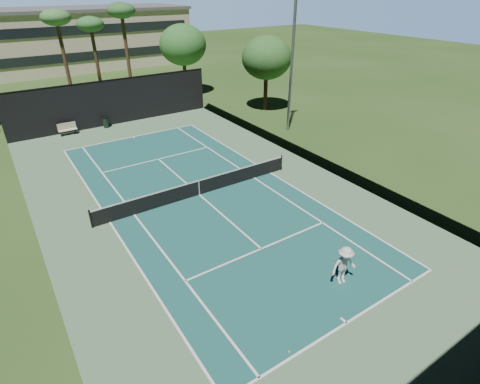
% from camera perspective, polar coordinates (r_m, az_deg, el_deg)
% --- Properties ---
extents(ground, '(160.00, 160.00, 0.00)m').
position_cam_1_polar(ground, '(23.06, -6.20, -0.46)').
color(ground, '#2B491B').
rests_on(ground, ground).
extents(apron_slab, '(18.00, 32.00, 0.01)m').
position_cam_1_polar(apron_slab, '(23.06, -6.20, -0.45)').
color(apron_slab, '#557854').
rests_on(apron_slab, ground).
extents(court_surface, '(10.97, 23.77, 0.01)m').
position_cam_1_polar(court_surface, '(23.05, -6.20, -0.43)').
color(court_surface, '#1A5550').
rests_on(court_surface, ground).
extents(court_lines, '(11.07, 23.87, 0.01)m').
position_cam_1_polar(court_lines, '(23.05, -6.20, -0.41)').
color(court_lines, white).
rests_on(court_lines, ground).
extents(tennis_net, '(12.90, 0.10, 1.10)m').
position_cam_1_polar(tennis_net, '(22.79, -6.27, 0.76)').
color(tennis_net, black).
rests_on(tennis_net, ground).
extents(fence, '(18.04, 32.05, 4.03)m').
position_cam_1_polar(fence, '(22.19, -6.55, 4.12)').
color(fence, black).
rests_on(fence, ground).
extents(player, '(1.30, 0.90, 1.84)m').
position_cam_1_polar(player, '(16.69, 15.59, -10.72)').
color(player, silver).
rests_on(player, ground).
extents(tennis_ball_a, '(0.07, 0.07, 0.07)m').
position_cam_1_polar(tennis_ball_a, '(14.38, 7.49, -22.97)').
color(tennis_ball_a, '#C2D831').
rests_on(tennis_ball_a, ground).
extents(tennis_ball_b, '(0.08, 0.08, 0.08)m').
position_cam_1_polar(tennis_ball_b, '(23.48, -16.67, -0.93)').
color(tennis_ball_b, '#DBF036').
rests_on(tennis_ball_b, ground).
extents(tennis_ball_c, '(0.07, 0.07, 0.07)m').
position_cam_1_polar(tennis_ball_c, '(26.52, -11.94, 3.29)').
color(tennis_ball_c, '#CDD22F').
rests_on(tennis_ball_c, ground).
extents(tennis_ball_d, '(0.06, 0.06, 0.06)m').
position_cam_1_polar(tennis_ball_d, '(23.34, -21.72, -2.08)').
color(tennis_ball_d, '#C1DE32').
rests_on(tennis_ball_d, ground).
extents(park_bench, '(1.50, 0.45, 1.02)m').
position_cam_1_polar(park_bench, '(35.47, -24.82, 8.77)').
color(park_bench, beige).
rests_on(park_bench, ground).
extents(trash_bin, '(0.56, 0.56, 0.95)m').
position_cam_1_polar(trash_bin, '(36.09, -19.75, 9.97)').
color(trash_bin, black).
rests_on(trash_bin, ground).
extents(palm_a, '(2.80, 2.80, 9.32)m').
position_cam_1_polar(palm_a, '(42.67, -26.16, 22.30)').
color(palm_a, '#4B3420').
rests_on(palm_a, ground).
extents(palm_b, '(2.80, 2.80, 8.42)m').
position_cam_1_polar(palm_b, '(45.38, -21.80, 22.30)').
color(palm_b, '#45311D').
rests_on(palm_b, ground).
extents(palm_c, '(2.80, 2.80, 9.77)m').
position_cam_1_polar(palm_c, '(43.06, -17.58, 24.35)').
color(palm_c, '#4C3620').
rests_on(palm_c, ground).
extents(decid_tree_a, '(5.12, 5.12, 7.62)m').
position_cam_1_polar(decid_tree_a, '(44.63, -8.70, 21.27)').
color(decid_tree_a, '#412C1C').
rests_on(decid_tree_a, ground).
extents(decid_tree_b, '(4.80, 4.80, 7.14)m').
position_cam_1_polar(decid_tree_b, '(38.26, 4.08, 19.71)').
color(decid_tree_b, '#40271B').
rests_on(decid_tree_b, ground).
extents(campus_building, '(40.50, 12.50, 8.30)m').
position_cam_1_polar(campus_building, '(64.98, -27.15, 19.96)').
color(campus_building, beige).
rests_on(campus_building, ground).
extents(light_pole, '(0.90, 0.25, 12.22)m').
position_cam_1_polar(light_pole, '(32.20, 8.00, 20.21)').
color(light_pole, gray).
rests_on(light_pole, ground).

